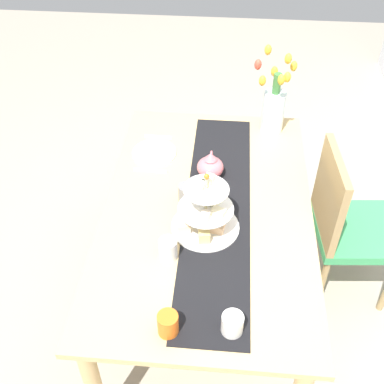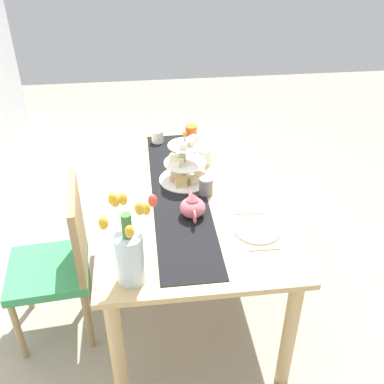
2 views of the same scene
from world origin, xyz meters
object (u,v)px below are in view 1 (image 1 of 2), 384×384
object	(u,v)px
tiered_cake_stand	(206,213)
mug_white_text	(168,249)
mug_orange	(168,324)
teapot	(210,166)
cream_jug	(232,324)
tulip_vase	(274,105)
dining_table	(207,223)
dinner_plate_left	(154,153)
chair_left	(346,222)
fork_left	(158,137)
mug_grey	(186,194)
knife_left	(150,171)

from	to	relation	value
tiered_cake_stand	mug_white_text	world-z (taller)	tiered_cake_stand
mug_white_text	mug_orange	world-z (taller)	same
teapot	mug_orange	world-z (taller)	teapot
teapot	cream_jug	xyz separation A→B (m)	(0.86, 0.13, -0.02)
tiered_cake_stand	tulip_vase	world-z (taller)	tulip_vase
dining_table	dinner_plate_left	world-z (taller)	dinner_plate_left
dinner_plate_left	tulip_vase	bearing A→B (deg)	113.64
mug_orange	dinner_plate_left	bearing A→B (deg)	-168.94
chair_left	mug_white_text	world-z (taller)	chair_left
teapot	mug_white_text	size ratio (longest dim) A/B	2.51
fork_left	teapot	bearing A→B (deg)	45.17
tiered_cake_stand	teapot	distance (m)	0.36
fork_left	mug_grey	xyz separation A→B (m)	(0.50, 0.20, 0.05)
dinner_plate_left	mug_white_text	xyz separation A→B (m)	(0.69, 0.16, 0.04)
fork_left	mug_orange	distance (m)	1.20
knife_left	mug_grey	world-z (taller)	mug_grey
mug_grey	mug_white_text	xyz separation A→B (m)	(0.34, -0.04, -0.00)
cream_jug	mug_white_text	world-z (taller)	mug_white_text
tiered_cake_stand	tulip_vase	bearing A→B (deg)	158.25
dining_table	dinner_plate_left	distance (m)	0.50
dining_table	tiered_cake_stand	xyz separation A→B (m)	(0.13, 0.00, 0.19)
mug_orange	mug_white_text	bearing A→B (deg)	-173.02
cream_jug	fork_left	world-z (taller)	cream_jug
teapot	knife_left	distance (m)	0.31
fork_left	knife_left	bearing A→B (deg)	0.00
teapot	fork_left	bearing A→B (deg)	-134.83
mug_grey	mug_orange	world-z (taller)	mug_grey
cream_jug	tulip_vase	bearing A→B (deg)	171.89
tiered_cake_stand	fork_left	bearing A→B (deg)	-155.24
tulip_vase	cream_jug	world-z (taller)	tulip_vase
chair_left	dining_table	bearing A→B (deg)	-74.02
dinner_plate_left	tiered_cake_stand	bearing A→B (deg)	30.63
mug_white_text	teapot	bearing A→B (deg)	165.21
mug_white_text	cream_jug	bearing A→B (deg)	39.78
cream_jug	dinner_plate_left	world-z (taller)	cream_jug
chair_left	mug_orange	world-z (taller)	chair_left
tulip_vase	mug_orange	xyz separation A→B (m)	(1.30, -0.41, -0.11)
tulip_vase	dinner_plate_left	xyz separation A→B (m)	(0.27, -0.61, -0.16)
dining_table	chair_left	bearing A→B (deg)	105.98
tiered_cake_stand	tulip_vase	xyz separation A→B (m)	(-0.78, 0.31, 0.07)
tulip_vase	mug_grey	distance (m)	0.75
teapot	fork_left	size ratio (longest dim) A/B	1.59
dining_table	fork_left	distance (m)	0.62
knife_left	mug_grey	size ratio (longest dim) A/B	1.79
knife_left	mug_white_text	size ratio (longest dim) A/B	1.79
mug_orange	fork_left	bearing A→B (deg)	-170.27
cream_jug	fork_left	bearing A→B (deg)	-159.61
tiered_cake_stand	dinner_plate_left	size ratio (longest dim) A/B	1.32
chair_left	mug_white_text	distance (m)	1.03
chair_left	tulip_vase	bearing A→B (deg)	-138.55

